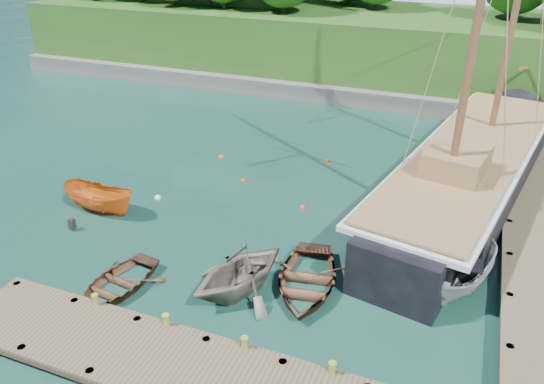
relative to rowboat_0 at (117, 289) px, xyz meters
The scene contains 19 objects.
ground 5.56m from the rowboat_0, 38.51° to the left, with size 160.00×160.00×0.00m, color #14392C.
dock_near 7.05m from the rowboat_0, 25.55° to the right, with size 20.00×3.20×1.10m.
dock_east 19.00m from the rowboat_0, 33.43° to the left, with size 3.20×24.00×1.10m.
bollard_0 1.67m from the rowboat_0, 77.84° to the right, with size 0.26×0.26×0.45m, color olive.
bollard_1 3.73m from the rowboat_0, 26.01° to the right, with size 0.26×0.26×0.45m, color olive.
bollard_2 6.56m from the rowboat_0, 14.44° to the right, with size 0.26×0.26×0.45m, color olive.
rowboat_0 is the anchor object (origin of this frame).
rowboat_1 4.93m from the rowboat_0, 20.01° to the left, with size 3.80×4.40×2.32m, color #716A5B.
rowboat_2 7.58m from the rowboat_0, 22.57° to the left, with size 3.52×4.93×1.02m, color brown.
motorboat_orange 6.78m from the rowboat_0, 132.66° to the left, with size 1.57×4.18×1.61m, color orange.
cabin_boat_white 13.78m from the rowboat_0, 21.67° to the left, with size 1.79×4.77×1.84m, color silver.
schooner 18.37m from the rowboat_0, 47.36° to the left, with size 9.16×28.05×20.86m.
mooring_buoy_0 7.70m from the rowboat_0, 110.40° to the left, with size 0.36×0.36×0.36m, color white.
mooring_buoy_1 10.79m from the rowboat_0, 86.30° to the left, with size 0.28×0.28×0.28m, color #E14604.
mooring_buoy_2 10.23m from the rowboat_0, 62.02° to the left, with size 0.34×0.34×0.34m, color red.
mooring_buoy_3 12.88m from the rowboat_0, 47.98° to the left, with size 0.30×0.30×0.30m, color silver.
mooring_buoy_4 13.38m from the rowboat_0, 98.31° to the left, with size 0.36×0.36×0.36m, color #FC5417.
mooring_buoy_5 15.65m from the rowboat_0, 73.75° to the left, with size 0.34×0.34×0.34m, color #E83200.
headland 36.28m from the rowboat_0, 103.75° to the left, with size 51.00×19.31×12.90m.
Camera 1 is at (7.68, -17.00, 13.34)m, focal length 35.00 mm.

